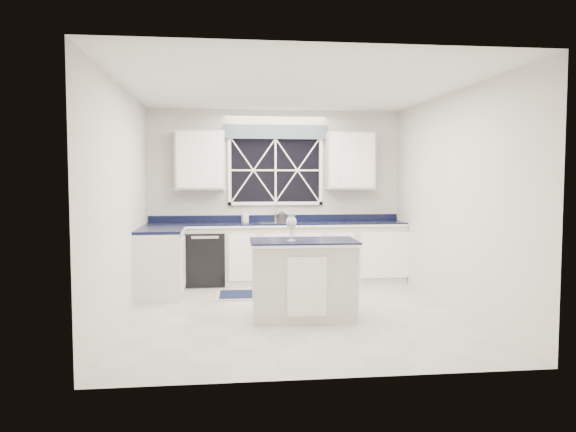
{
  "coord_description": "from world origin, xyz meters",
  "views": [
    {
      "loc": [
        -0.86,
        -6.65,
        1.65
      ],
      "look_at": [
        -0.02,
        0.4,
        1.15
      ],
      "focal_mm": 35.0,
      "sensor_mm": 36.0,
      "label": 1
    }
  ],
  "objects": [
    {
      "name": "faucet",
      "position": [
        0.0,
        2.14,
        1.1
      ],
      "size": [
        0.05,
        0.2,
        0.3
      ],
      "color": "silver",
      "rests_on": "countertop"
    },
    {
      "name": "dishwasher",
      "position": [
        -1.1,
        1.95,
        0.41
      ],
      "size": [
        0.6,
        0.58,
        0.82
      ],
      "primitive_type": "cube",
      "color": "black",
      "rests_on": "ground"
    },
    {
      "name": "island",
      "position": [
        0.08,
        -0.26,
        0.46
      ],
      "size": [
        1.24,
        0.77,
        0.92
      ],
      "rotation": [
        0.0,
        0.0,
        -0.03
      ],
      "color": "silver",
      "rests_on": "ground"
    },
    {
      "name": "kettle",
      "position": [
        0.07,
        1.98,
        1.02
      ],
      "size": [
        0.26,
        0.16,
        0.18
      ],
      "rotation": [
        0.0,
        0.0,
        0.01
      ],
      "color": "#2F2F31",
      "rests_on": "countertop"
    },
    {
      "name": "upper_cabinets",
      "position": [
        0.0,
        2.08,
        1.9
      ],
      "size": [
        3.1,
        0.34,
        0.9
      ],
      "color": "silver",
      "rests_on": "ground"
    },
    {
      "name": "back_wall",
      "position": [
        0.0,
        2.25,
        1.35
      ],
      "size": [
        4.0,
        0.1,
        2.7
      ],
      "primitive_type": "cube",
      "color": "beige",
      "rests_on": "ground"
    },
    {
      "name": "soap_bottle",
      "position": [
        -0.49,
        2.09,
        1.04
      ],
      "size": [
        0.11,
        0.11,
        0.2
      ],
      "primitive_type": "imported",
      "rotation": [
        0.0,
        0.0,
        0.33
      ],
      "color": "silver",
      "rests_on": "countertop"
    },
    {
      "name": "rug",
      "position": [
        -0.38,
        1.06,
        0.01
      ],
      "size": [
        1.16,
        0.73,
        0.02
      ],
      "rotation": [
        0.0,
        0.0,
        -0.03
      ],
      "color": "#A1A19C",
      "rests_on": "ground"
    },
    {
      "name": "wine_glass",
      "position": [
        -0.06,
        -0.32,
        1.12
      ],
      "size": [
        0.12,
        0.12,
        0.29
      ],
      "color": "silver",
      "rests_on": "island"
    },
    {
      "name": "window",
      "position": [
        0.0,
        2.2,
        1.83
      ],
      "size": [
        1.65,
        0.09,
        1.26
      ],
      "color": "black",
      "rests_on": "ground"
    },
    {
      "name": "ground",
      "position": [
        0.0,
        0.0,
        0.0
      ],
      "size": [
        4.5,
        4.5,
        0.0
      ],
      "primitive_type": "plane",
      "color": "#A3A29E",
      "rests_on": "ground"
    },
    {
      "name": "base_cabinets",
      "position": [
        -0.33,
        1.78,
        0.45
      ],
      "size": [
        3.99,
        1.6,
        0.9
      ],
      "color": "silver",
      "rests_on": "ground"
    },
    {
      "name": "countertop",
      "position": [
        0.0,
        1.95,
        0.92
      ],
      "size": [
        3.98,
        0.64,
        0.04
      ],
      "primitive_type": "cube",
      "color": "black",
      "rests_on": "base_cabinets"
    }
  ]
}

